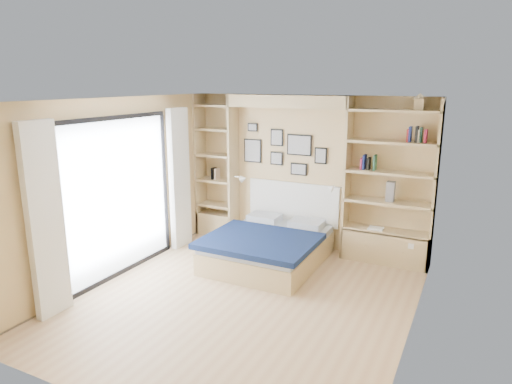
% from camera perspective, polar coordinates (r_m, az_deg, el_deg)
% --- Properties ---
extents(ground, '(4.50, 4.50, 0.00)m').
position_cam_1_polar(ground, '(5.97, -1.51, -13.32)').
color(ground, tan).
rests_on(ground, ground).
extents(room_shell, '(4.50, 4.50, 4.50)m').
position_cam_1_polar(room_shell, '(7.04, 1.46, 0.29)').
color(room_shell, tan).
rests_on(room_shell, ground).
extents(bed, '(1.60, 1.95, 1.07)m').
position_cam_1_polar(bed, '(7.01, 1.66, -6.74)').
color(bed, tan).
rests_on(bed, ground).
extents(photo_gallery, '(1.48, 0.02, 0.82)m').
position_cam_1_polar(photo_gallery, '(7.60, 3.28, 5.31)').
color(photo_gallery, black).
rests_on(photo_gallery, ground).
extents(reading_lamps, '(1.92, 0.12, 0.15)m').
position_cam_1_polar(reading_lamps, '(7.43, 3.63, 1.16)').
color(reading_lamps, silver).
rests_on(reading_lamps, ground).
extents(shelf_decor, '(3.52, 0.23, 2.03)m').
position_cam_1_polar(shelf_decor, '(6.97, 14.67, 4.91)').
color(shelf_decor, '#AF2553').
rests_on(shelf_decor, ground).
extents(deck, '(3.20, 4.00, 0.05)m').
position_cam_1_polar(deck, '(8.16, -24.63, -7.00)').
color(deck, '#746856').
rests_on(deck, ground).
extents(deck_chair, '(0.83, 1.03, 0.90)m').
position_cam_1_polar(deck_chair, '(8.22, -20.80, -3.32)').
color(deck_chair, tan).
rests_on(deck_chair, ground).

